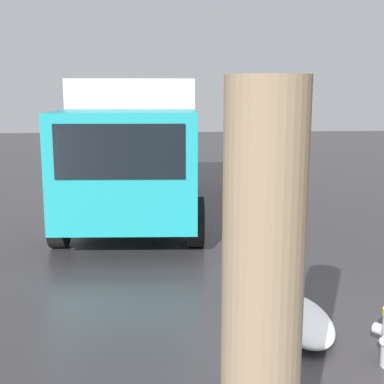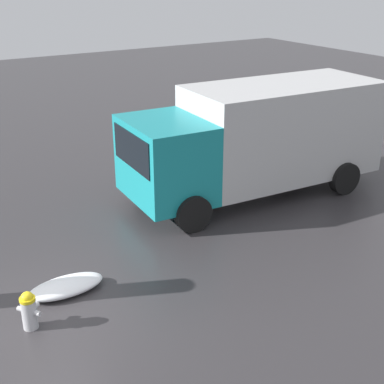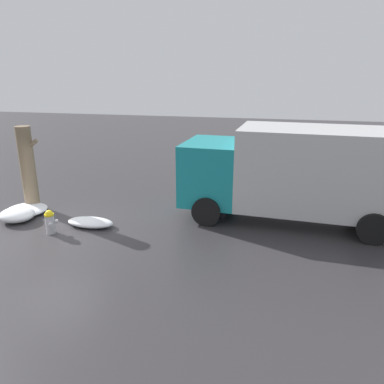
{
  "view_description": "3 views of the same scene",
  "coord_description": "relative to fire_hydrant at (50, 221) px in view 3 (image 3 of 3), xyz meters",
  "views": [
    {
      "loc": [
        -4.85,
        2.43,
        2.79
      ],
      "look_at": [
        3.25,
        1.81,
        1.21
      ],
      "focal_mm": 50.0,
      "sensor_mm": 36.0,
      "label": 1
    },
    {
      "loc": [
        -1.68,
        -8.0,
        5.81
      ],
      "look_at": [
        4.15,
        1.34,
        1.16
      ],
      "focal_mm": 50.0,
      "sensor_mm": 36.0,
      "label": 2
    },
    {
      "loc": [
        6.39,
        -9.0,
        4.58
      ],
      "look_at": [
        3.9,
        1.75,
        1.01
      ],
      "focal_mm": 35.0,
      "sensor_mm": 36.0,
      "label": 3
    }
  ],
  "objects": [
    {
      "name": "snow_pile_by_tree",
      "position": [
        0.9,
        0.72,
        -0.24
      ],
      "size": [
        1.48,
        0.7,
        0.26
      ],
      "color": "white",
      "rests_on": "ground_plane"
    },
    {
      "name": "delivery_truck",
      "position": [
        7.12,
        2.72,
        1.26
      ],
      "size": [
        7.2,
        3.02,
        2.97
      ],
      "rotation": [
        0.0,
        0.0,
        1.51
      ],
      "color": "teal",
      "rests_on": "ground_plane"
    },
    {
      "name": "fire_hydrant",
      "position": [
        0.0,
        0.0,
        0.0
      ],
      "size": [
        0.39,
        0.42,
        0.72
      ],
      "rotation": [
        0.0,
        0.0,
        0.63
      ],
      "color": "#B7B7BC",
      "rests_on": "ground_plane"
    },
    {
      "name": "pedestrian",
      "position": [
        4.76,
        2.33,
        0.51
      ],
      "size": [
        0.35,
        0.35,
        1.62
      ],
      "rotation": [
        0.0,
        0.0,
        4.11
      ],
      "color": "#23232D",
      "rests_on": "ground_plane"
    },
    {
      "name": "snow_pile_by_hydrant",
      "position": [
        -1.6,
        0.61,
        -0.16
      ],
      "size": [
        1.11,
        1.03,
        0.42
      ],
      "color": "white",
      "rests_on": "ground_plane"
    },
    {
      "name": "tree_trunk",
      "position": [
        -1.85,
        1.77,
        1.07
      ],
      "size": [
        0.75,
        0.49,
        2.86
      ],
      "color": "#7F6B51",
      "rests_on": "ground_plane"
    },
    {
      "name": "ground_plane",
      "position": [
        -0.0,
        -0.0,
        -0.37
      ],
      "size": [
        60.0,
        60.0,
        0.0
      ],
      "primitive_type": "plane",
      "color": "#333033"
    },
    {
      "name": "snow_pile_curbside",
      "position": [
        -1.76,
        1.27,
        -0.25
      ],
      "size": [
        1.35,
        1.39,
        0.24
      ],
      "color": "white",
      "rests_on": "ground_plane"
    }
  ]
}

